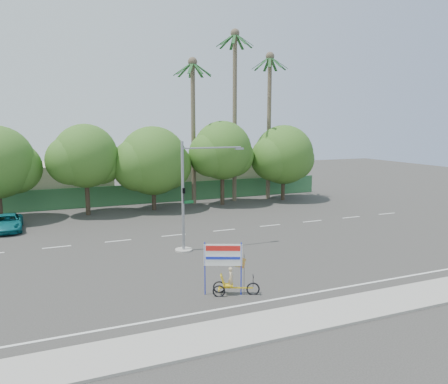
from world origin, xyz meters
name	(u,v)px	position (x,y,z in m)	size (l,w,h in m)	color
ground	(246,264)	(0.00, 0.00, 0.00)	(120.00, 120.00, 0.00)	#33302D
sidewalk_near	(322,315)	(0.00, -7.50, 0.06)	(50.00, 2.40, 0.12)	gray
fence	(155,193)	(0.00, 21.50, 1.00)	(38.00, 0.08, 2.00)	#336B3D
building_left	(49,183)	(-10.00, 26.00, 2.00)	(12.00, 8.00, 4.00)	beige
building_right	(212,177)	(8.00, 26.00, 1.80)	(14.00, 8.00, 3.60)	beige
tree_left	(85,158)	(-7.05, 18.00, 5.06)	(6.66, 5.60, 8.07)	#473828
tree_center	(153,163)	(-1.05, 18.00, 4.47)	(7.62, 6.40, 7.85)	#473828
tree_right	(222,153)	(5.95, 18.00, 5.24)	(6.90, 5.80, 8.36)	#473828
tree_far_right	(283,156)	(12.95, 18.00, 4.64)	(7.38, 6.20, 7.94)	#473828
palm_tall	(235,100)	(8.00, 19.50, 10.46)	(3.73, 3.79, 17.45)	#70604C
palm_mid	(269,111)	(12.00, 19.50, 9.40)	(3.73, 3.79, 15.45)	#70604C
palm_short	(193,116)	(3.50, 19.50, 8.86)	(3.73, 3.79, 14.45)	#70604C
traffic_signal	(188,206)	(-2.20, 3.98, 2.92)	(4.72, 1.10, 7.00)	gray
trike_billboard	(228,273)	(-2.73, -3.81, 1.05)	(2.46, 1.25, 2.61)	black
pickup_truck	(8,223)	(-13.24, 14.21, 0.62)	(2.04, 4.43, 1.23)	#106870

